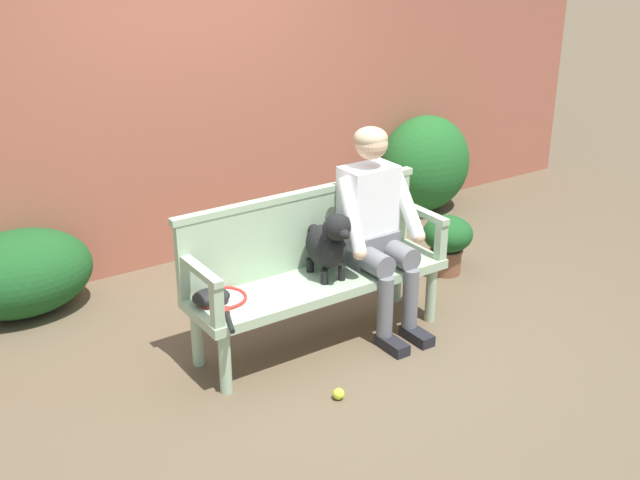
# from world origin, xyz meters

# --- Properties ---
(ground_plane) EXTENTS (40.00, 40.00, 0.00)m
(ground_plane) POSITION_xyz_m (0.00, 0.00, 0.00)
(ground_plane) COLOR brown
(brick_garden_fence) EXTENTS (8.00, 0.30, 2.17)m
(brick_garden_fence) POSITION_xyz_m (0.00, 1.80, 1.08)
(brick_garden_fence) COLOR #9E5642
(brick_garden_fence) RESTS_ON ground
(hedge_bush_far_right) EXTENTS (0.95, 0.69, 0.58)m
(hedge_bush_far_right) POSITION_xyz_m (-1.43, 1.43, 0.29)
(hedge_bush_far_right) COLOR #194C1E
(hedge_bush_far_right) RESTS_ON ground
(hedge_bush_mid_left) EXTENTS (0.86, 0.68, 0.86)m
(hedge_bush_mid_left) POSITION_xyz_m (2.10, 1.45, 0.43)
(hedge_bush_mid_left) COLOR #1E5B23
(hedge_bush_mid_left) RESTS_ON ground
(garden_bench) EXTENTS (1.67, 0.47, 0.44)m
(garden_bench) POSITION_xyz_m (0.00, 0.00, 0.38)
(garden_bench) COLOR #9EB793
(garden_bench) RESTS_ON ground
(bench_backrest) EXTENTS (1.71, 0.06, 0.50)m
(bench_backrest) POSITION_xyz_m (0.00, 0.21, 0.70)
(bench_backrest) COLOR #9EB793
(bench_backrest) RESTS_ON garden_bench
(bench_armrest_left_end) EXTENTS (0.06, 0.47, 0.28)m
(bench_armrest_left_end) POSITION_xyz_m (-0.80, -0.08, 0.64)
(bench_armrest_left_end) COLOR #9EB793
(bench_armrest_left_end) RESTS_ON garden_bench
(bench_armrest_right_end) EXTENTS (0.06, 0.47, 0.28)m
(bench_armrest_right_end) POSITION_xyz_m (0.80, -0.08, 0.64)
(bench_armrest_right_end) COLOR #9EB793
(bench_armrest_right_end) RESTS_ON garden_bench
(person_seated) EXTENTS (0.56, 0.64, 1.31)m
(person_seated) POSITION_xyz_m (0.41, -0.01, 0.72)
(person_seated) COLOR black
(person_seated) RESTS_ON ground
(dog_on_bench) EXTENTS (0.25, 0.46, 0.45)m
(dog_on_bench) POSITION_xyz_m (0.04, -0.03, 0.67)
(dog_on_bench) COLOR black
(dog_on_bench) RESTS_ON garden_bench
(tennis_racket) EXTENTS (0.37, 0.58, 0.03)m
(tennis_racket) POSITION_xyz_m (-0.64, 0.05, 0.45)
(tennis_racket) COLOR red
(tennis_racket) RESTS_ON garden_bench
(baseball_glove) EXTENTS (0.26, 0.22, 0.09)m
(baseball_glove) POSITION_xyz_m (-0.71, 0.06, 0.49)
(baseball_glove) COLOR black
(baseball_glove) RESTS_ON garden_bench
(tennis_ball) EXTENTS (0.07, 0.07, 0.07)m
(tennis_ball) POSITION_xyz_m (-0.27, -0.59, 0.03)
(tennis_ball) COLOR #CCDB33
(tennis_ball) RESTS_ON ground
(potted_plant) EXTENTS (0.37, 0.37, 0.45)m
(potted_plant) POSITION_xyz_m (1.35, 0.32, 0.27)
(potted_plant) COLOR brown
(potted_plant) RESTS_ON ground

